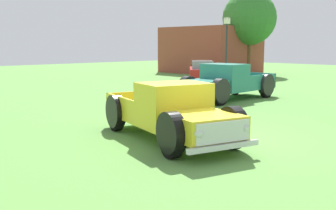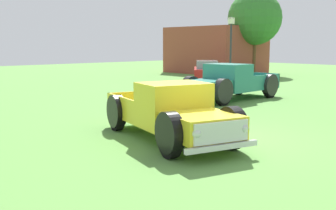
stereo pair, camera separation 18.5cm
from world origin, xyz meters
name	(u,v)px [view 2 (the right image)]	position (x,y,z in m)	size (l,w,h in m)	color
ground_plane	(208,140)	(0.00, 0.00, 0.00)	(80.00, 80.00, 0.00)	#5B9342
pickup_truck_foreground	(174,114)	(-0.49, -0.75, 0.72)	(5.20, 3.01, 1.50)	yellow
pickup_truck_behind_right	(227,83)	(-4.58, 6.33, 0.77)	(2.22, 5.32, 1.61)	#2D8475
sedan_distant_b	(207,70)	(-11.82, 13.03, 0.71)	(4.02, 4.09, 1.36)	#B21E1E
lamp_post_far	(231,50)	(-8.78, 11.78, 2.15)	(0.36, 0.36, 4.09)	#2D2D33
oak_tree_east	(255,18)	(-13.21, 20.27, 4.53)	(4.35, 4.35, 6.73)	brown
brick_pavilion	(215,50)	(-16.73, 19.58, 1.95)	(7.11, 5.87, 3.90)	brown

